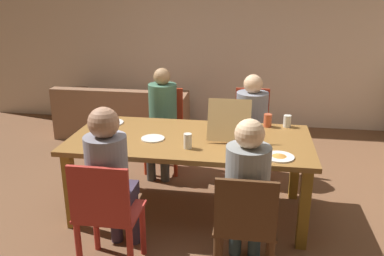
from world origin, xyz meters
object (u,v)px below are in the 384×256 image
(chair_3, at_px, (106,214))
(person_3, at_px, (110,174))
(chair_2, at_px, (245,226))
(drinking_glass_0, at_px, (287,121))
(pizza_box_0, at_px, (230,129))
(plate_0, at_px, (153,138))
(dining_table, at_px, (190,146))
(drinking_glass_3, at_px, (268,120))
(plate_1, at_px, (111,123))
(plate_2, at_px, (279,156))
(chair_0, at_px, (251,130))
(person_1, at_px, (162,113))
(drinking_glass_1, at_px, (105,134))
(drinking_glass_2, at_px, (188,141))
(person_0, at_px, (251,118))
(couch, at_px, (123,116))
(person_2, at_px, (247,186))
(chair_1, at_px, (165,127))

(chair_3, xyz_separation_m, person_3, (0.00, 0.13, 0.26))
(chair_2, distance_m, drinking_glass_0, 1.49)
(pizza_box_0, bearing_deg, plate_0, -160.69)
(dining_table, xyz_separation_m, drinking_glass_3, (0.70, 0.43, 0.15))
(plate_1, xyz_separation_m, drinking_glass_3, (1.55, 0.14, 0.06))
(chair_3, bearing_deg, drinking_glass_3, 50.12)
(drinking_glass_3, bearing_deg, plate_2, -84.06)
(dining_table, relative_size, chair_0, 2.22)
(drinking_glass_0, bearing_deg, plate_1, -174.82)
(plate_0, relative_size, plate_2, 0.88)
(person_1, height_order, drinking_glass_1, person_1)
(dining_table, distance_m, chair_3, 1.09)
(drinking_glass_2, relative_size, drinking_glass_3, 1.02)
(pizza_box_0, distance_m, drinking_glass_0, 0.62)
(chair_0, xyz_separation_m, person_0, (-0.00, -0.13, 0.18))
(person_3, height_order, pizza_box_0, person_3)
(person_1, relative_size, plate_1, 4.96)
(drinking_glass_1, bearing_deg, pizza_box_0, 15.58)
(chair_3, bearing_deg, couch, 106.05)
(chair_0, distance_m, person_2, 1.83)
(plate_0, height_order, couch, plate_0)
(chair_1, height_order, person_2, person_2)
(dining_table, distance_m, person_3, 0.96)
(chair_1, relative_size, pizza_box_0, 1.87)
(person_1, bearing_deg, drinking_glass_2, -66.45)
(drinking_glass_1, relative_size, drinking_glass_3, 0.83)
(plate_2, distance_m, drinking_glass_0, 0.81)
(person_1, relative_size, chair_3, 1.34)
(drinking_glass_0, distance_m, drinking_glass_2, 1.12)
(plate_1, bearing_deg, plate_0, -36.09)
(person_0, relative_size, plate_1, 4.79)
(drinking_glass_1, height_order, drinking_glass_2, drinking_glass_2)
(drinking_glass_1, distance_m, couch, 2.35)
(person_1, bearing_deg, dining_table, -61.35)
(person_3, distance_m, couch, 3.05)
(person_0, xyz_separation_m, chair_2, (0.00, -1.83, -0.21))
(person_0, xyz_separation_m, plate_0, (-0.87, -0.96, 0.06))
(chair_2, relative_size, drinking_glass_2, 6.85)
(drinking_glass_3, bearing_deg, chair_2, -96.55)
(person_0, relative_size, chair_1, 1.24)
(person_0, distance_m, pizza_box_0, 0.75)
(chair_0, bearing_deg, pizza_box_0, -102.47)
(dining_table, relative_size, pizza_box_0, 4.29)
(pizza_box_0, bearing_deg, couch, 131.41)
(chair_3, height_order, drinking_glass_3, chair_3)
(person_0, height_order, person_3, person_3)
(pizza_box_0, relative_size, drinking_glass_2, 3.92)
(dining_table, bearing_deg, person_1, 118.65)
(chair_2, bearing_deg, person_1, 118.98)
(person_2, xyz_separation_m, drinking_glass_2, (-0.52, 0.57, 0.10))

